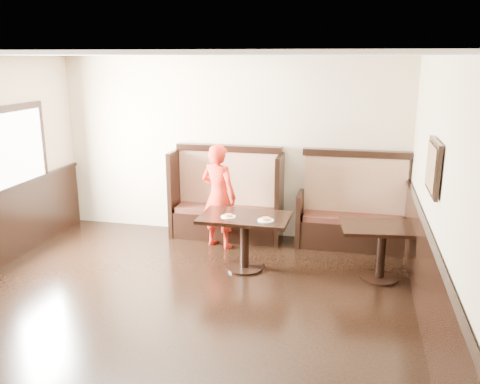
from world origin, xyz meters
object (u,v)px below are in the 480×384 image
(booth_main, at_px, (227,204))
(table_neighbor, at_px, (382,239))
(child, at_px, (219,196))
(booth_neighbor, at_px, (353,215))
(table_main, at_px, (245,228))

(booth_main, xyz_separation_m, table_neighbor, (2.32, -1.14, 0.01))
(table_neighbor, bearing_deg, booth_main, 146.52)
(child, bearing_deg, table_neighbor, -178.35)
(booth_neighbor, height_order, table_neighbor, booth_neighbor)
(table_main, distance_m, table_neighbor, 1.78)
(table_main, relative_size, table_neighbor, 1.06)
(booth_neighbor, distance_m, table_main, 1.85)
(table_main, bearing_deg, booth_neighbor, 41.72)
(table_neighbor, bearing_deg, booth_neighbor, 100.76)
(booth_main, distance_m, table_neighbor, 2.59)
(table_neighbor, bearing_deg, child, 156.57)
(table_main, height_order, table_neighbor, table_main)
(table_neighbor, xyz_separation_m, child, (-2.33, 0.67, 0.24))
(table_main, height_order, child, child)
(child, bearing_deg, booth_main, -73.23)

